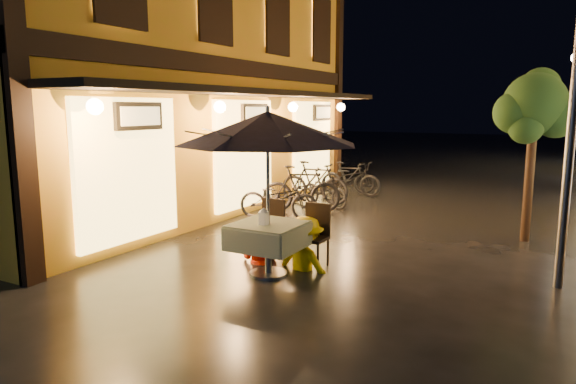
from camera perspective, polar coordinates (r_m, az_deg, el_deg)
The scene contains 17 objects.
ground at distance 6.86m, azimuth 0.94°, elevation -11.43°, with size 90.00×90.00×0.00m, color black.
west_building at distance 13.08m, azimuth -13.67°, elevation 14.70°, with size 5.90×11.40×7.40m.
street_tree at distance 10.21m, azimuth 25.79°, elevation 8.36°, with size 1.43×1.20×3.15m.
streetlamp_far at distance 19.69m, azimuth 29.17°, elevation 9.59°, with size 0.36×0.36×4.23m.
cafe_table at distance 7.51m, azimuth -2.21°, elevation -4.90°, with size 0.99×0.99×0.78m.
patio_umbrella at distance 7.28m, azimuth -2.28°, elevation 7.09°, with size 2.64×2.64×2.46m.
cafe_chair_left at distance 8.33m, azimuth -1.97°, elevation -3.81°, with size 0.42×0.42×0.97m.
cafe_chair_right at distance 7.97m, azimuth 3.01°, elevation -4.43°, with size 0.42×0.42×0.97m.
table_lantern at distance 7.33m, azimuth -2.72°, elevation -2.60°, with size 0.16×0.16×0.25m.
person_orange at distance 8.17m, azimuth -3.13°, elevation -2.98°, with size 0.67×0.52×1.38m, color red.
person_yellow at distance 7.77m, azimuth 1.91°, elevation -2.88°, with size 1.02×0.59×1.58m, color #F3CD00.
bicycle_0 at distance 11.27m, azimuth -1.04°, elevation -0.73°, with size 0.61×1.76×0.92m, color black.
bicycle_1 at distance 12.05m, azimuth 1.50°, elevation 0.35°, with size 0.52×1.83×1.10m, color black.
bicycle_2 at distance 12.77m, azimuth 4.17°, elevation 0.20°, with size 0.54×1.56×0.82m, color black.
bicycle_3 at distance 13.10m, azimuth 2.95°, elevation 1.05°, with size 0.51×1.81×1.09m, color black.
bicycle_4 at distance 14.59m, azimuth 7.02°, elevation 1.53°, with size 0.62×1.78×0.93m, color black.
bicycle_5 at distance 14.72m, azimuth 6.68°, elevation 1.57°, with size 0.43×1.52×0.91m, color black.
Camera 1 is at (2.98, -5.68, 2.43)m, focal length 32.00 mm.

